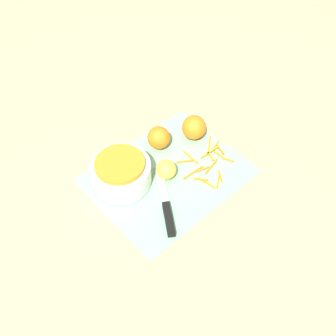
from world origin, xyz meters
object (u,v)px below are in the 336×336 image
Objects in this scene: bowl_speckled at (121,172)px; lemon at (166,170)px; orange_right at (194,127)px; knife at (167,211)px; orange_left at (159,138)px.

bowl_speckled is 2.92× the size of lemon.
bowl_speckled is 2.24× the size of orange_right.
orange_left is (0.14, 0.19, 0.03)m from knife.
knife is 0.24m from orange_left.
bowl_speckled is 0.17m from knife.
bowl_speckled is at bearing 145.92° from lemon.
bowl_speckled is 0.27m from orange_right.
knife is at bearing -148.36° from orange_right.
lemon reaches higher than knife.
orange_right reaches higher than orange_left.
orange_right is (0.25, 0.15, 0.03)m from knife.
orange_right is at bearing -2.12° from bowl_speckled.
knife is 0.12m from lemon.
bowl_speckled reaches higher than orange_right.
lemon is (0.08, 0.09, 0.02)m from knife.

